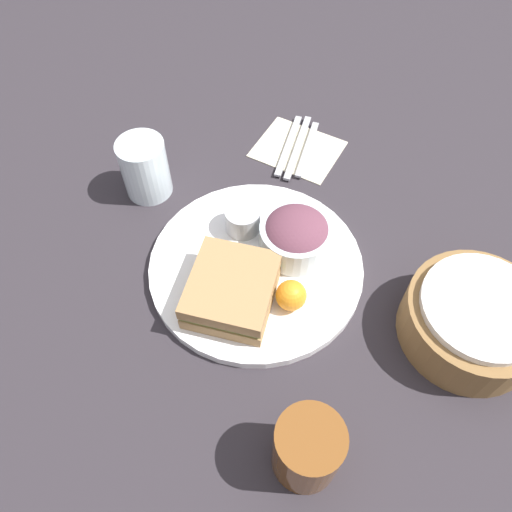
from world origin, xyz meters
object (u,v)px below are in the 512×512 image
salad_bowl (296,235)px  bread_basket (473,320)px  drink_glass (307,449)px  spoon (307,149)px  knife (298,147)px  water_glass (145,168)px  sandwich (229,288)px  fork (289,145)px  plate (256,266)px  dressing_cup (243,219)px

salad_bowl → bread_basket: (0.01, 0.28, -0.01)m
drink_glass → spoon: size_ratio=0.70×
knife → spoon: bearing=-90.0°
bread_basket → water_glass: bearing=-90.7°
knife → water_glass: water_glass is taller
knife → drink_glass: bearing=-165.7°
sandwich → drink_glass: 0.25m
fork → spoon: size_ratio=1.11×
bread_basket → fork: 0.45m
plate → bread_basket: size_ratio=1.71×
spoon → fork: bearing=90.0°
sandwich → spoon: (-0.35, -0.04, -0.03)m
salad_bowl → dressing_cup: bearing=-86.9°
sandwich → dressing_cup: (-0.12, -0.05, -0.00)m
plate → bread_basket: (-0.05, 0.32, 0.03)m
bread_basket → knife: size_ratio=1.12×
salad_bowl → dressing_cup: salad_bowl is taller
spoon → sandwich: bearing=173.7°
spoon → salad_bowl: bearing=-172.1°
knife → spoon: (-0.00, 0.02, 0.00)m
salad_bowl → dressing_cup: size_ratio=2.00×
drink_glass → knife: bearing=-152.9°
fork → spoon: same height
fork → knife: 0.02m
sandwich → plate: bearing=176.0°
sandwich → drink_glass: (0.15, 0.20, 0.01)m
salad_bowl → bread_basket: same height
knife → dressing_cup: bearing=169.6°
fork → knife: size_ratio=0.95×
salad_bowl → fork: (-0.21, -0.12, -0.04)m
salad_bowl → bread_basket: 0.28m
knife → water_glass: (0.22, -0.18, 0.05)m
knife → fork: bearing=90.0°
drink_glass → spoon: bearing=-154.7°
spoon → water_glass: water_glass is taller
plate → fork: plate is taller
bread_basket → water_glass: (-0.01, -0.56, 0.01)m
plate → knife: (-0.27, -0.06, -0.00)m
dressing_cup → drink_glass: 0.36m
dressing_cup → spoon: dressing_cup is taller
water_glass → fork: bearing=142.1°
dressing_cup → spoon: bearing=177.9°
dressing_cup → spoon: 0.23m
salad_bowl → knife: (-0.22, -0.10, -0.04)m
sandwich → dressing_cup: size_ratio=2.79×
bread_basket → drink_glass: bearing=-25.0°
salad_bowl → drink_glass: size_ratio=1.09×
water_glass → salad_bowl: bearing=89.9°
spoon → plate: bearing=176.3°
dressing_cup → drink_glass: drink_glass is taller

